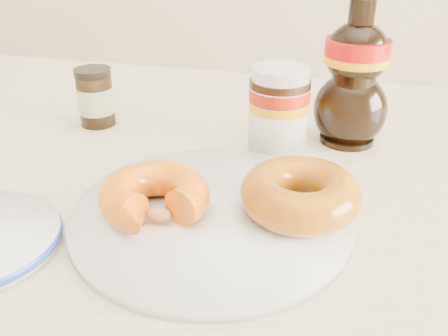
% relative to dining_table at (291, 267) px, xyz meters
% --- Properties ---
extents(dining_table, '(1.40, 0.90, 0.75)m').
position_rel_dining_table_xyz_m(dining_table, '(0.00, 0.00, 0.00)').
color(dining_table, '#F7E9BC').
rests_on(dining_table, ground).
extents(plate, '(0.28, 0.28, 0.01)m').
position_rel_dining_table_xyz_m(plate, '(-0.08, -0.05, 0.09)').
color(plate, white).
rests_on(plate, dining_table).
extents(donut_bitten, '(0.14, 0.14, 0.04)m').
position_rel_dining_table_xyz_m(donut_bitten, '(-0.13, -0.07, 0.12)').
color(donut_bitten, '#E15E0C').
rests_on(donut_bitten, plate).
extents(donut_whole, '(0.13, 0.13, 0.04)m').
position_rel_dining_table_xyz_m(donut_whole, '(0.01, -0.03, 0.12)').
color(donut_whole, '#984709').
rests_on(donut_whole, plate).
extents(nutella_jar, '(0.08, 0.08, 0.11)m').
position_rel_dining_table_xyz_m(nutella_jar, '(-0.04, 0.13, 0.14)').
color(nutella_jar, white).
rests_on(nutella_jar, dining_table).
extents(syrup_bottle, '(0.12, 0.11, 0.18)m').
position_rel_dining_table_xyz_m(syrup_bottle, '(0.05, 0.18, 0.18)').
color(syrup_bottle, black).
rests_on(syrup_bottle, dining_table).
extents(dark_jar, '(0.05, 0.05, 0.08)m').
position_rel_dining_table_xyz_m(dark_jar, '(-0.30, 0.15, 0.12)').
color(dark_jar, black).
rests_on(dark_jar, dining_table).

